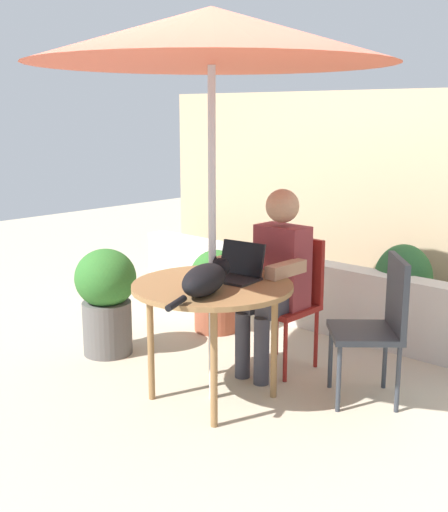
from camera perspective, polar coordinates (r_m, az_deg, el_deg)
name	(u,v)px	position (r m, az deg, el deg)	size (l,w,h in m)	color
ground_plane	(213,398)	(4.08, -0.98, -12.25)	(14.00, 14.00, 0.00)	#BCAD93
fence_back	(395,208)	(5.51, 14.67, 4.08)	(4.99, 0.08, 1.88)	tan
planter_wall_low	(350,302)	(5.12, 10.92, -4.00)	(4.49, 0.20, 0.55)	beige
patio_table	(212,294)	(3.85, -1.01, -3.37)	(0.95, 0.95, 0.72)	olive
patio_umbrella	(211,36)	(3.73, -1.10, 18.61)	(2.03, 2.03, 2.26)	#B7B7BC
chair_occupied	(289,292)	(4.44, 5.72, -3.14)	(0.40, 0.40, 0.88)	maroon
chair_empty	(380,318)	(3.98, 13.42, -5.29)	(0.56, 0.56, 0.88)	#33383F
person_seated	(275,272)	(4.28, 4.50, -1.37)	(0.48, 0.48, 1.22)	maroon
laptop	(237,268)	(3.94, 1.17, -1.07)	(0.33, 0.28, 0.21)	black
cat	(206,279)	(3.61, -1.57, -2.03)	(0.31, 0.63, 0.17)	black
potted_plant_near_fence	(216,288)	(5.16, -0.69, -2.82)	(0.42, 0.42, 0.65)	#9E5138
potted_plant_by_chair	(106,297)	(4.72, -10.23, -3.51)	(0.43, 0.43, 0.77)	#595654
potted_plant_corner	(402,290)	(5.14, 15.30, -2.84)	(0.44, 0.44, 0.73)	#33383D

